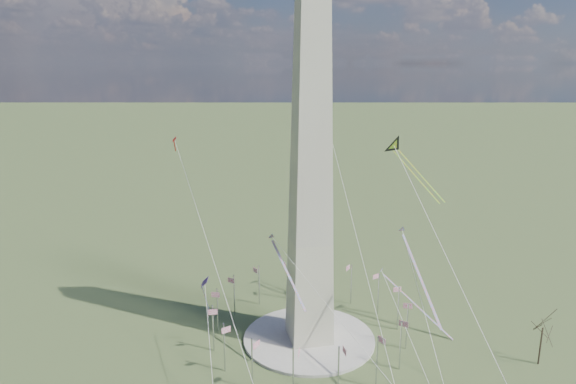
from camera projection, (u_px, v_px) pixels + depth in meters
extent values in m
plane|color=#415229|center=(309.00, 340.00, 141.11)|extent=(2000.00, 2000.00, 0.00)
cylinder|color=#B9B3A9|center=(309.00, 338.00, 141.02)|extent=(36.00, 36.00, 0.80)
cylinder|color=silver|center=(398.00, 309.00, 144.88)|extent=(0.36, 0.36, 13.00)
cube|color=#B7183B|center=(397.00, 289.00, 144.83)|extent=(2.40, 0.08, 1.50)
cylinder|color=silver|center=(378.00, 294.00, 153.91)|extent=(0.36, 0.36, 13.00)
cube|color=#B7183B|center=(376.00, 276.00, 153.66)|extent=(2.25, 0.99, 1.50)
cylinder|color=silver|center=(351.00, 284.00, 160.74)|extent=(0.36, 0.36, 13.00)
cube|color=#B7183B|center=(348.00, 268.00, 160.14)|extent=(1.75, 1.75, 1.50)
cylinder|color=silver|center=(320.00, 280.00, 164.35)|extent=(0.36, 0.36, 13.00)
cube|color=#B7183B|center=(317.00, 264.00, 163.28)|extent=(0.99, 2.25, 1.50)
cylinder|color=silver|center=(289.00, 280.00, 164.18)|extent=(0.36, 0.36, 13.00)
cube|color=#B7183B|center=(285.00, 265.00, 162.62)|extent=(0.08, 2.40, 1.50)
cylinder|color=silver|center=(259.00, 285.00, 160.25)|extent=(0.36, 0.36, 13.00)
cube|color=#B7183B|center=(255.00, 270.00, 158.24)|extent=(0.99, 2.25, 1.50)
cylinder|color=silver|center=(234.00, 295.00, 153.17)|extent=(0.36, 0.36, 13.00)
cube|color=#B7183B|center=(231.00, 280.00, 150.82)|extent=(1.75, 1.75, 1.50)
cylinder|color=silver|center=(218.00, 310.00, 144.02)|extent=(0.36, 0.36, 13.00)
cube|color=#B7183B|center=(215.00, 295.00, 141.49)|extent=(2.25, 0.99, 1.50)
cylinder|color=silver|center=(213.00, 328.00, 134.18)|extent=(0.36, 0.36, 13.00)
cube|color=#B7183B|center=(213.00, 312.00, 131.66)|extent=(2.40, 0.08, 1.50)
cylinder|color=silver|center=(224.00, 347.00, 125.16)|extent=(0.36, 0.36, 13.00)
cube|color=#B7183B|center=(226.00, 330.00, 122.83)|extent=(2.25, 0.99, 1.50)
cylinder|color=silver|center=(252.00, 364.00, 118.32)|extent=(0.36, 0.36, 13.00)
cube|color=#B7183B|center=(256.00, 345.00, 116.35)|extent=(1.75, 1.75, 1.50)
cylinder|color=silver|center=(293.00, 373.00, 114.72)|extent=(0.36, 0.36, 13.00)
cube|color=#B7183B|center=(299.00, 353.00, 113.20)|extent=(0.99, 2.25, 1.50)
cylinder|color=silver|center=(338.00, 373.00, 114.89)|extent=(0.36, 0.36, 13.00)
cube|color=#B7183B|center=(345.00, 351.00, 113.87)|extent=(0.08, 2.40, 1.50)
cylinder|color=silver|center=(377.00, 362.00, 118.81)|extent=(0.36, 0.36, 13.00)
cube|color=#B7183B|center=(382.00, 340.00, 118.24)|extent=(0.99, 2.25, 1.50)
cylinder|color=silver|center=(400.00, 346.00, 125.89)|extent=(0.36, 0.36, 13.00)
cube|color=#B7183B|center=(404.00, 324.00, 125.66)|extent=(1.75, 1.75, 1.50)
cylinder|color=silver|center=(407.00, 327.00, 135.05)|extent=(0.36, 0.36, 13.00)
cube|color=#B7183B|center=(408.00, 306.00, 135.00)|extent=(2.25, 0.99, 1.50)
cylinder|color=#45312A|center=(540.00, 346.00, 128.45)|extent=(0.40, 0.40, 10.11)
cube|color=orange|center=(421.00, 175.00, 144.74)|extent=(7.62, 16.02, 12.20)
cube|color=orange|center=(416.00, 176.00, 143.45)|extent=(7.62, 16.02, 12.20)
cube|color=#321665|center=(205.00, 282.00, 132.79)|extent=(2.28, 3.46, 2.69)
cube|color=#FF5828|center=(205.00, 298.00, 133.87)|extent=(2.14, 2.97, 9.29)
cube|color=#FF5828|center=(421.00, 279.00, 114.15)|extent=(1.11, 21.61, 13.53)
cube|color=#FF5828|center=(288.00, 274.00, 127.97)|extent=(5.12, 18.53, 11.87)
cube|color=#FF5828|center=(418.00, 307.00, 145.65)|extent=(15.01, 17.53, 14.08)
cube|color=red|center=(174.00, 139.00, 155.86)|extent=(1.15, 1.91, 1.67)
cube|color=red|center=(175.00, 145.00, 156.30)|extent=(0.67, 1.44, 3.82)
cube|color=white|center=(326.00, 117.00, 168.17)|extent=(1.64, 2.33, 1.77)
cube|color=white|center=(326.00, 123.00, 168.64)|extent=(1.24, 1.26, 4.06)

